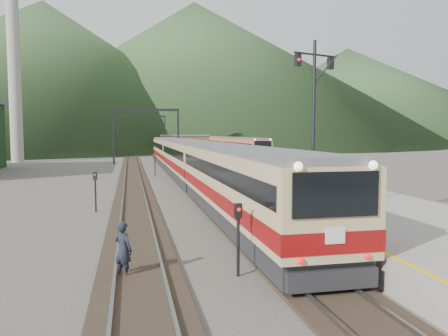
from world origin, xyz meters
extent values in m
plane|color=#47423D|center=(0.00, 0.00, 0.00)|extent=(400.00, 400.00, 0.00)
cube|color=black|center=(0.00, 40.00, 0.06)|extent=(2.60, 200.00, 0.12)
cube|color=slate|center=(-0.72, 40.00, 0.16)|extent=(0.10, 200.00, 0.14)
cube|color=slate|center=(0.72, 40.00, 0.16)|extent=(0.10, 200.00, 0.14)
cube|color=black|center=(-5.00, 40.00, 0.06)|extent=(2.60, 200.00, 0.12)
cube|color=slate|center=(-5.72, 40.00, 0.16)|extent=(0.10, 200.00, 0.14)
cube|color=slate|center=(-4.28, 40.00, 0.16)|extent=(0.10, 200.00, 0.14)
cube|color=black|center=(11.50, 40.00, 0.06)|extent=(2.60, 200.00, 0.12)
cube|color=slate|center=(10.78, 40.00, 0.16)|extent=(0.10, 200.00, 0.14)
cube|color=slate|center=(12.22, 40.00, 0.16)|extent=(0.10, 200.00, 0.14)
cube|color=gray|center=(5.60, 38.00, 0.50)|extent=(8.00, 100.00, 1.00)
cube|color=black|center=(-7.50, 55.00, 4.00)|extent=(0.25, 0.25, 8.00)
cube|color=black|center=(1.80, 55.00, 4.00)|extent=(0.25, 0.25, 8.00)
cube|color=black|center=(-2.85, 55.00, 7.80)|extent=(9.30, 0.22, 0.35)
cube|color=black|center=(-7.50, 80.00, 4.00)|extent=(0.25, 0.25, 8.00)
cube|color=black|center=(1.80, 80.00, 4.00)|extent=(0.25, 0.25, 8.00)
cube|color=black|center=(-2.85, 80.00, 7.80)|extent=(9.30, 0.22, 0.35)
cylinder|color=#9E998E|center=(-22.00, 62.00, 15.00)|extent=(1.80, 1.80, 30.00)
cube|color=brown|center=(5.60, 78.00, 2.40)|extent=(9.00, 4.00, 2.80)
cube|color=slate|center=(5.60, 78.00, 3.95)|extent=(9.40, 4.40, 0.30)
cone|color=#284420|center=(-40.00, 190.00, 30.00)|extent=(180.00, 180.00, 60.00)
cone|color=#284420|center=(30.00, 230.00, 37.50)|extent=(220.00, 220.00, 75.00)
cone|color=#284420|center=(110.00, 210.00, 25.00)|extent=(160.00, 160.00, 50.00)
cube|color=tan|center=(0.00, 10.73, 2.03)|extent=(2.94, 19.78, 3.59)
cube|color=tan|center=(0.00, 31.01, 2.03)|extent=(2.94, 19.78, 3.59)
cube|color=tan|center=(0.00, 51.29, 2.03)|extent=(2.94, 19.78, 3.59)
cube|color=#CE6137|center=(11.50, 53.45, 1.90)|extent=(2.73, 18.38, 3.34)
cube|color=#CE6137|center=(11.50, 72.32, 1.90)|extent=(2.73, 18.38, 3.34)
cube|color=#CE6137|center=(11.50, 91.20, 1.90)|extent=(2.73, 18.38, 3.34)
cylinder|color=black|center=(2.48, 7.95, 4.66)|extent=(0.14, 0.14, 7.32)
cube|color=black|center=(2.48, 7.95, 7.72)|extent=(2.12, 0.72, 0.07)
cube|color=black|center=(1.62, 7.68, 7.42)|extent=(0.29, 0.25, 0.50)
cube|color=black|center=(3.34, 8.21, 7.42)|extent=(0.29, 0.25, 0.50)
cylinder|color=black|center=(-2.00, 3.27, 1.00)|extent=(0.10, 0.10, 2.00)
cube|color=black|center=(-2.00, 3.27, 2.05)|extent=(0.23, 0.18, 0.45)
cylinder|color=black|center=(-2.75, 35.35, 1.00)|extent=(0.10, 0.10, 2.00)
cube|color=black|center=(-2.75, 35.35, 2.05)|extent=(0.26, 0.22, 0.45)
cylinder|color=black|center=(-7.14, 15.59, 1.00)|extent=(0.10, 0.10, 2.00)
cube|color=black|center=(-7.14, 15.59, 2.05)|extent=(0.25, 0.20, 0.45)
imported|color=black|center=(-5.46, 3.89, 0.87)|extent=(0.75, 0.74, 1.74)
camera|label=1|loc=(-5.21, -9.54, 4.42)|focal=35.00mm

